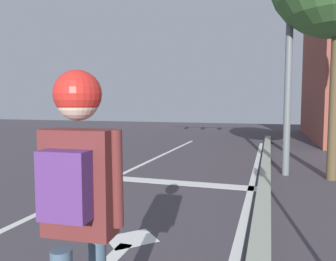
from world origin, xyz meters
The scene contains 6 objects.
lane_line_center centered at (-0.30, 6.00, 0.00)m, with size 0.12×20.00×0.01m, color white.
lane_line_curbside centered at (2.69, 6.00, 0.00)m, with size 0.12×20.00×0.01m, color white.
stop_bar centered at (1.27, 8.34, 0.00)m, with size 3.14×0.40×0.01m, color white.
lane_arrow_head centered at (1.43, 5.42, 0.00)m, with size 0.56×0.44×0.01m, color white.
curb_strip centered at (2.94, 6.00, 0.07)m, with size 0.24×24.00×0.14m, color #9BA394.
skater centered at (2.02, 3.39, 1.22)m, with size 0.48×0.64×1.76m.
Camera 1 is at (3.02, 1.87, 1.66)m, focal length 34.69 mm.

